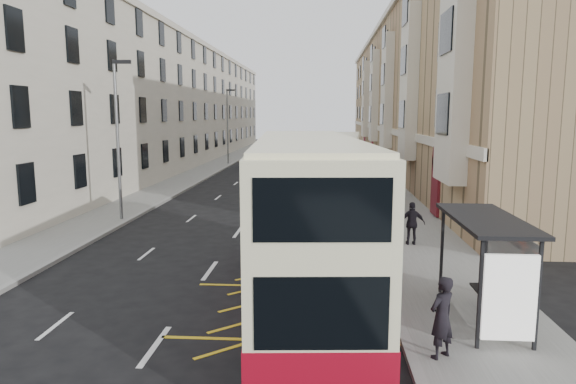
# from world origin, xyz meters

# --- Properties ---
(ground) EXTENTS (200.00, 200.00, 0.00)m
(ground) POSITION_xyz_m (0.00, 0.00, 0.00)
(ground) COLOR black
(ground) RESTS_ON ground
(pavement_right) EXTENTS (4.00, 120.00, 0.15)m
(pavement_right) POSITION_xyz_m (8.00, 30.00, 0.07)
(pavement_right) COLOR slate
(pavement_right) RESTS_ON ground
(pavement_left) EXTENTS (3.00, 120.00, 0.15)m
(pavement_left) POSITION_xyz_m (-7.50, 30.00, 0.07)
(pavement_left) COLOR slate
(pavement_left) RESTS_ON ground
(kerb_right) EXTENTS (0.25, 120.00, 0.15)m
(kerb_right) POSITION_xyz_m (6.00, 30.00, 0.07)
(kerb_right) COLOR gray
(kerb_right) RESTS_ON ground
(kerb_left) EXTENTS (0.25, 120.00, 0.15)m
(kerb_left) POSITION_xyz_m (-6.00, 30.00, 0.07)
(kerb_left) COLOR gray
(kerb_left) RESTS_ON ground
(road_markings) EXTENTS (10.00, 110.00, 0.01)m
(road_markings) POSITION_xyz_m (0.00, 45.00, 0.01)
(road_markings) COLOR silver
(road_markings) RESTS_ON ground
(terrace_right) EXTENTS (10.75, 79.00, 15.25)m
(terrace_right) POSITION_xyz_m (14.88, 45.38, 7.52)
(terrace_right) COLOR tan
(terrace_right) RESTS_ON ground
(terrace_left) EXTENTS (9.18, 79.00, 13.25)m
(terrace_left) POSITION_xyz_m (-13.43, 45.50, 6.52)
(terrace_left) COLOR beige
(terrace_left) RESTS_ON ground
(bus_shelter) EXTENTS (1.65, 4.25, 2.70)m
(bus_shelter) POSITION_xyz_m (8.34, -0.39, 2.14)
(bus_shelter) COLOR black
(bus_shelter) RESTS_ON pavement_right
(guard_railing) EXTENTS (0.06, 6.56, 1.01)m
(guard_railing) POSITION_xyz_m (6.25, 5.75, 0.86)
(guard_railing) COLOR red
(guard_railing) RESTS_ON pavement_right
(street_lamp_near) EXTENTS (0.93, 0.18, 8.00)m
(street_lamp_near) POSITION_xyz_m (-6.35, 12.00, 4.64)
(street_lamp_near) COLOR slate
(street_lamp_near) RESTS_ON pavement_left
(street_lamp_far) EXTENTS (0.93, 0.18, 8.00)m
(street_lamp_far) POSITION_xyz_m (-6.35, 42.00, 4.64)
(street_lamp_far) COLOR slate
(street_lamp_far) RESTS_ON pavement_left
(double_decker_front) EXTENTS (3.71, 12.32, 4.84)m
(double_decker_front) POSITION_xyz_m (3.50, 1.14, 2.47)
(double_decker_front) COLOR #FDF7C6
(double_decker_front) RESTS_ON ground
(double_decker_rear) EXTENTS (3.27, 10.80, 4.24)m
(double_decker_rear) POSITION_xyz_m (5.00, 19.05, 2.16)
(double_decker_rear) COLOR #FDF7C6
(double_decker_rear) RESTS_ON ground
(pedestrian_near) EXTENTS (0.81, 0.77, 1.86)m
(pedestrian_near) POSITION_xyz_m (6.61, -2.41, 1.08)
(pedestrian_near) COLOR black
(pedestrian_near) RESTS_ON pavement_right
(pedestrian_mid) EXTENTS (0.94, 0.88, 1.53)m
(pedestrian_mid) POSITION_xyz_m (8.24, -0.91, 0.92)
(pedestrian_mid) COLOR black
(pedestrian_mid) RESTS_ON pavement_right
(pedestrian_far) EXTENTS (1.04, 0.44, 1.78)m
(pedestrian_far) POSITION_xyz_m (7.66, 7.66, 1.04)
(pedestrian_far) COLOR black
(pedestrian_far) RESTS_ON pavement_right
(white_van) EXTENTS (4.08, 6.45, 1.66)m
(white_van) POSITION_xyz_m (-2.66, 38.22, 0.83)
(white_van) COLOR white
(white_van) RESTS_ON ground
(car_silver) EXTENTS (1.71, 3.96, 1.33)m
(car_silver) POSITION_xyz_m (-3.51, 54.44, 0.67)
(car_silver) COLOR #ABAEB4
(car_silver) RESTS_ON ground
(car_dark) EXTENTS (2.10, 4.28, 1.35)m
(car_dark) POSITION_xyz_m (-5.20, 65.41, 0.67)
(car_dark) COLOR black
(car_dark) RESTS_ON ground
(car_red) EXTENTS (2.88, 5.21, 1.43)m
(car_red) POSITION_xyz_m (5.20, 58.40, 0.71)
(car_red) COLOR #A2030D
(car_red) RESTS_ON ground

